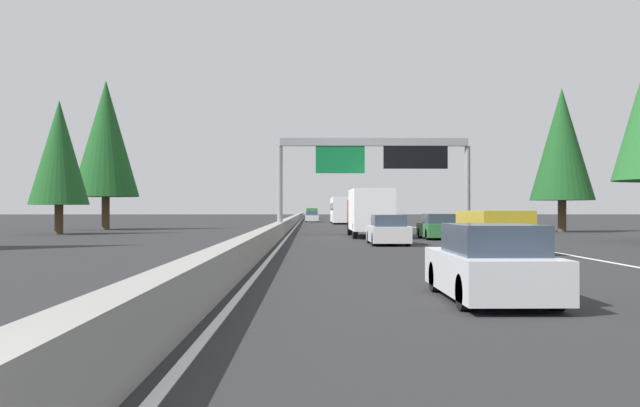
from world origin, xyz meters
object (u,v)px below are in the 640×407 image
(sedan_distant_b, at_px, (312,217))
(minivan_mid_center, at_px, (493,229))
(conifer_right_mid, at_px, (562,144))
(conifer_left_mid, at_px, (106,139))
(sign_gantry_overhead, at_px, (377,158))
(sedan_far_right, at_px, (491,265))
(sedan_far_center, at_px, (388,231))
(box_truck_mid_right, at_px, (369,211))
(sedan_far_left, at_px, (437,227))
(conifer_left_near, at_px, (59,153))
(bus_distant_a, at_px, (342,209))
(pickup_mid_left, at_px, (312,214))

(sedan_distant_b, bearing_deg, minivan_mid_center, -173.86)
(conifer_right_mid, height_order, conifer_left_mid, conifer_left_mid)
(conifer_right_mid, bearing_deg, sign_gantry_overhead, 116.26)
(sedan_far_right, distance_m, conifer_right_mid, 43.55)
(sedan_far_right, relative_size, sedan_far_center, 1.00)
(sedan_far_right, height_order, box_truck_mid_right, box_truck_mid_right)
(sedan_far_left, relative_size, conifer_left_near, 0.47)
(box_truck_mid_right, bearing_deg, sedan_far_center, -179.31)
(sedan_far_left, xyz_separation_m, conifer_left_mid, (18.87, 24.71, 6.99))
(conifer_left_mid, bearing_deg, conifer_left_near, 179.67)
(box_truck_mid_right, xyz_separation_m, sedan_distant_b, (49.92, 3.49, -0.93))
(sedan_far_right, relative_size, conifer_right_mid, 0.40)
(sedan_far_center, bearing_deg, conifer_right_mid, -39.01)
(box_truck_mid_right, relative_size, sedan_distant_b, 1.93)
(bus_distant_a, bearing_deg, sedan_far_left, -175.15)
(conifer_left_near, relative_size, conifer_left_mid, 0.74)
(sign_gantry_overhead, height_order, bus_distant_a, sign_gantry_overhead)
(box_truck_mid_right, distance_m, sedan_far_center, 9.60)
(minivan_mid_center, bearing_deg, sign_gantry_overhead, 9.28)
(sedan_distant_b, bearing_deg, sign_gantry_overhead, -175.06)
(sedan_far_right, bearing_deg, conifer_right_mid, -21.31)
(pickup_mid_left, distance_m, sedan_far_center, 89.24)
(bus_distant_a, bearing_deg, sedan_distant_b, 19.65)
(sedan_far_left, bearing_deg, conifer_left_near, 72.32)
(conifer_left_mid, bearing_deg, sedan_distant_b, -27.16)
(sedan_far_left, distance_m, conifer_left_mid, 31.86)
(box_truck_mid_right, relative_size, sedan_far_center, 1.93)
(sign_gantry_overhead, xyz_separation_m, sedan_distant_b, (47.85, 4.14, -4.40))
(sign_gantry_overhead, height_order, conifer_right_mid, conifer_right_mid)
(pickup_mid_left, bearing_deg, box_truck_mid_right, -177.54)
(conifer_right_mid, bearing_deg, sedan_distant_b, 25.02)
(box_truck_mid_right, xyz_separation_m, sedan_far_center, (-9.56, -0.12, -0.93))
(sedan_far_right, xyz_separation_m, sedan_far_left, (27.79, -3.96, 0.00))
(sedan_far_right, height_order, sedan_far_left, same)
(sign_gantry_overhead, relative_size, pickup_mid_left, 2.26)
(bus_distant_a, height_order, sedan_far_center, bus_distant_a)
(box_truck_mid_right, height_order, conifer_left_mid, conifer_left_mid)
(minivan_mid_center, height_order, sedan_far_center, minivan_mid_center)
(box_truck_mid_right, distance_m, sedan_far_left, 4.89)
(sign_gantry_overhead, distance_m, sedan_far_left, 7.40)
(sedan_far_left, distance_m, conifer_right_mid, 18.07)
(sedan_distant_b, distance_m, sedan_far_center, 59.59)
(sedan_far_right, xyz_separation_m, box_truck_mid_right, (30.82, -0.23, 0.93))
(conifer_left_mid, bearing_deg, bus_distant_a, -41.17)
(sedan_far_right, distance_m, bus_distant_a, 70.75)
(sedan_far_center, xyz_separation_m, conifer_left_near, (14.42, 21.16, 4.95))
(sedan_distant_b, height_order, sedan_far_left, same)
(sign_gantry_overhead, relative_size, sedan_far_right, 2.88)
(sign_gantry_overhead, distance_m, pickup_mid_left, 77.76)
(conifer_left_near, bearing_deg, minivan_mid_center, -130.35)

